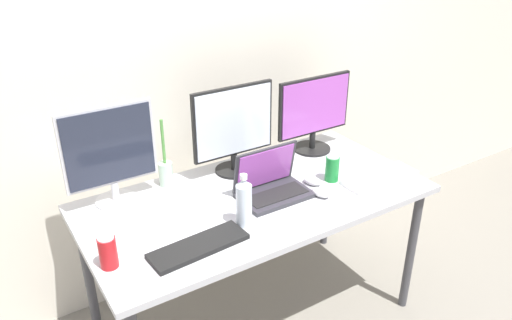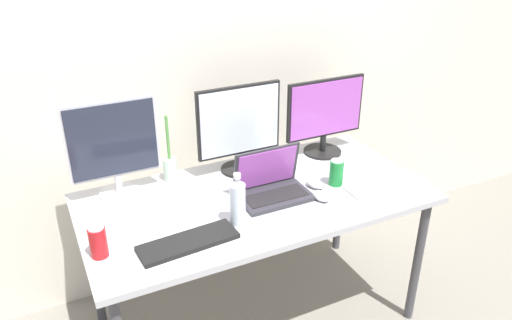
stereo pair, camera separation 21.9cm
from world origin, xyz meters
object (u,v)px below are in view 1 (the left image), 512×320
laptop_silver (271,184)px  mouse_by_laptop (312,181)px  soda_can_near_keyboard (108,252)px  monitor_center (234,127)px  mouse_by_keyboard (321,192)px  monitor_left (110,153)px  water_bottle (244,202)px  keyboard_main (380,177)px  soda_can_by_laptop (332,168)px  work_desk (256,207)px  keyboard_aux (199,246)px  monitor_right (314,112)px  bamboo_vase (166,171)px

laptop_silver → mouse_by_laptop: (0.22, -0.03, -0.03)m
laptop_silver → soda_can_near_keyboard: laptop_silver is taller
monitor_center → mouse_by_keyboard: monitor_center is taller
monitor_left → soda_can_near_keyboard: bearing=-111.2°
water_bottle → keyboard_main: bearing=-1.3°
laptop_silver → soda_can_by_laptop: size_ratio=2.53×
work_desk → keyboard_aux: size_ratio=4.02×
mouse_by_keyboard → work_desk: bearing=133.9°
monitor_right → laptop_silver: 0.56m
keyboard_aux → monitor_left: bearing=102.8°
laptop_silver → keyboard_aux: bearing=-157.4°
work_desk → monitor_left: size_ratio=3.48×
keyboard_aux → soda_can_near_keyboard: 0.33m
work_desk → soda_can_by_laptop: size_ratio=12.43×
monitor_center → keyboard_aux: bearing=-132.3°
work_desk → keyboard_aux: 0.46m
mouse_by_laptop → soda_can_near_keyboard: 1.01m
monitor_left → mouse_by_keyboard: (0.80, -0.45, -0.22)m
laptop_silver → work_desk: bearing=156.0°
work_desk → mouse_by_laptop: bearing=-10.8°
mouse_by_laptop → soda_can_by_laptop: size_ratio=0.74×
monitor_right → monitor_left: bearing=178.3°
laptop_silver → mouse_by_keyboard: bearing=-36.4°
keyboard_aux → mouse_by_laptop: (0.68, 0.17, 0.01)m
soda_can_by_laptop → bamboo_vase: bearing=150.9°
water_bottle → bamboo_vase: bearing=105.7°
soda_can_by_laptop → monitor_right: bearing=67.3°
laptop_silver → keyboard_aux: (-0.46, -0.19, -0.04)m
work_desk → monitor_center: size_ratio=3.57×
soda_can_near_keyboard → soda_can_by_laptop: bearing=3.8°
work_desk → monitor_center: monitor_center is taller
mouse_by_keyboard → soda_can_by_laptop: soda_can_by_laptop is taller
monitor_center → water_bottle: 0.50m
water_bottle → laptop_silver: bearing=32.2°
work_desk → keyboard_main: 0.62m
soda_can_near_keyboard → laptop_silver: bearing=8.4°
keyboard_main → mouse_by_keyboard: (-0.34, 0.03, 0.01)m
keyboard_main → soda_can_by_laptop: (-0.20, 0.12, 0.05)m
work_desk → water_bottle: 0.29m
work_desk → monitor_left: 0.69m
keyboard_main → mouse_by_laptop: mouse_by_laptop is taller
mouse_by_keyboard → bamboo_vase: (-0.55, 0.47, 0.05)m
keyboard_main → bamboo_vase: bamboo_vase is taller
mouse_by_laptop → soda_can_by_laptop: (0.10, -0.02, 0.04)m
keyboard_aux → mouse_by_keyboard: bearing=1.0°
monitor_center → soda_can_near_keyboard: 0.88m
laptop_silver → water_bottle: bearing=-147.8°
monitor_left → monitor_right: bearing=-1.7°
water_bottle → keyboard_aux: bearing=-168.4°
mouse_by_laptop → water_bottle: water_bottle is taller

